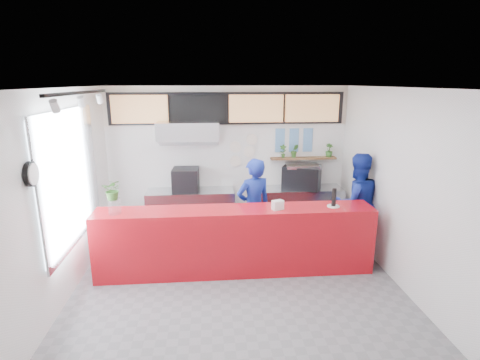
% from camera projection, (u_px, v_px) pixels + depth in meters
% --- Properties ---
extents(floor, '(5.00, 5.00, 0.00)m').
position_uv_depth(floor, '(237.00, 283.00, 5.90)').
color(floor, slate).
rests_on(floor, ground).
extents(ceiling, '(5.00, 5.00, 0.00)m').
position_uv_depth(ceiling, '(237.00, 88.00, 5.14)').
color(ceiling, silver).
extents(wall_back, '(5.00, 0.00, 5.00)m').
position_uv_depth(wall_back, '(228.00, 158.00, 7.93)').
color(wall_back, white).
rests_on(wall_back, ground).
extents(wall_left, '(0.00, 5.00, 5.00)m').
position_uv_depth(wall_left, '(62.00, 197.00, 5.31)').
color(wall_left, white).
rests_on(wall_left, ground).
extents(wall_right, '(0.00, 5.00, 5.00)m').
position_uv_depth(wall_right, '(400.00, 188.00, 5.72)').
color(wall_right, white).
rests_on(wall_right, ground).
extents(service_counter, '(4.50, 0.60, 1.10)m').
position_uv_depth(service_counter, '(235.00, 241.00, 6.15)').
color(service_counter, '#AA0C15').
rests_on(service_counter, ground).
extents(cream_band, '(5.00, 0.02, 0.80)m').
position_uv_depth(cream_band, '(228.00, 106.00, 7.64)').
color(cream_band, beige).
rests_on(cream_band, wall_back).
extents(prep_bench, '(1.80, 0.60, 0.90)m').
position_uv_depth(prep_bench, '(191.00, 211.00, 7.84)').
color(prep_bench, '#B2B5BA').
rests_on(prep_bench, ground).
extents(panini_oven, '(0.54, 0.54, 0.47)m').
position_uv_depth(panini_oven, '(186.00, 180.00, 7.66)').
color(panini_oven, black).
rests_on(panini_oven, prep_bench).
extents(extraction_hood, '(1.20, 0.70, 0.35)m').
position_uv_depth(extraction_hood, '(188.00, 130.00, 7.36)').
color(extraction_hood, '#B2B5BA').
rests_on(extraction_hood, ceiling).
extents(hood_lip, '(1.20, 0.69, 0.31)m').
position_uv_depth(hood_lip, '(189.00, 140.00, 7.41)').
color(hood_lip, '#B2B5BA').
rests_on(hood_lip, ceiling).
extents(right_bench, '(1.80, 0.60, 0.90)m').
position_uv_depth(right_bench, '(299.00, 208.00, 8.03)').
color(right_bench, '#B2B5BA').
rests_on(right_bench, ground).
extents(espresso_machine, '(0.90, 0.79, 0.48)m').
position_uv_depth(espresso_machine, '(302.00, 177.00, 7.86)').
color(espresso_machine, black).
rests_on(espresso_machine, right_bench).
extents(espresso_tray, '(0.72, 0.54, 0.06)m').
position_uv_depth(espresso_tray, '(302.00, 166.00, 7.79)').
color(espresso_tray, '#A5A8AC').
rests_on(espresso_tray, espresso_machine).
extents(herb_shelf, '(1.40, 0.18, 0.04)m').
position_uv_depth(herb_shelf, '(303.00, 158.00, 7.96)').
color(herb_shelf, brown).
rests_on(herb_shelf, wall_back).
extents(menu_board_far_left, '(1.10, 0.10, 0.55)m').
position_uv_depth(menu_board_far_left, '(140.00, 109.00, 7.40)').
color(menu_board_far_left, tan).
rests_on(menu_board_far_left, wall_back).
extents(menu_board_mid_left, '(1.10, 0.10, 0.55)m').
position_uv_depth(menu_board_mid_left, '(199.00, 109.00, 7.49)').
color(menu_board_mid_left, black).
rests_on(menu_board_mid_left, wall_back).
extents(menu_board_mid_right, '(1.10, 0.10, 0.55)m').
position_uv_depth(menu_board_mid_right, '(256.00, 108.00, 7.59)').
color(menu_board_mid_right, tan).
rests_on(menu_board_mid_right, wall_back).
extents(menu_board_far_right, '(1.10, 0.10, 0.55)m').
position_uv_depth(menu_board_far_right, '(312.00, 108.00, 7.68)').
color(menu_board_far_right, tan).
rests_on(menu_board_far_right, wall_back).
extents(soffit, '(4.80, 0.04, 0.65)m').
position_uv_depth(soffit, '(228.00, 108.00, 7.62)').
color(soffit, black).
rests_on(soffit, wall_back).
extents(window_pane, '(0.04, 2.20, 1.90)m').
position_uv_depth(window_pane, '(70.00, 178.00, 5.55)').
color(window_pane, silver).
rests_on(window_pane, wall_left).
extents(window_frame, '(0.03, 2.30, 2.00)m').
position_uv_depth(window_frame, '(72.00, 178.00, 5.56)').
color(window_frame, '#B2B5BA').
rests_on(window_frame, wall_left).
extents(wall_clock_rim, '(0.05, 0.30, 0.30)m').
position_uv_depth(wall_clock_rim, '(31.00, 174.00, 4.31)').
color(wall_clock_rim, black).
rests_on(wall_clock_rim, wall_left).
extents(wall_clock_face, '(0.02, 0.26, 0.26)m').
position_uv_depth(wall_clock_face, '(33.00, 174.00, 4.31)').
color(wall_clock_face, white).
rests_on(wall_clock_face, wall_left).
extents(track_rail, '(0.05, 2.40, 0.04)m').
position_uv_depth(track_rail, '(80.00, 93.00, 4.98)').
color(track_rail, black).
rests_on(track_rail, ceiling).
extents(dec_plate_a, '(0.24, 0.03, 0.24)m').
position_uv_depth(dec_plate_a, '(235.00, 147.00, 7.85)').
color(dec_plate_a, silver).
rests_on(dec_plate_a, wall_back).
extents(dec_plate_b, '(0.24, 0.03, 0.24)m').
position_uv_depth(dec_plate_b, '(249.00, 151.00, 7.90)').
color(dec_plate_b, silver).
rests_on(dec_plate_b, wall_back).
extents(dec_plate_c, '(0.24, 0.03, 0.24)m').
position_uv_depth(dec_plate_c, '(235.00, 161.00, 7.92)').
color(dec_plate_c, silver).
rests_on(dec_plate_c, wall_back).
extents(dec_plate_d, '(0.24, 0.03, 0.24)m').
position_uv_depth(dec_plate_d, '(252.00, 140.00, 7.84)').
color(dec_plate_d, silver).
rests_on(dec_plate_d, wall_back).
extents(photo_frame_a, '(0.20, 0.02, 0.25)m').
position_uv_depth(photo_frame_a, '(280.00, 135.00, 7.87)').
color(photo_frame_a, '#598CBF').
rests_on(photo_frame_a, wall_back).
extents(photo_frame_b, '(0.20, 0.02, 0.25)m').
position_uv_depth(photo_frame_b, '(294.00, 134.00, 7.89)').
color(photo_frame_b, '#598CBF').
rests_on(photo_frame_b, wall_back).
extents(photo_frame_c, '(0.20, 0.02, 0.25)m').
position_uv_depth(photo_frame_c, '(308.00, 134.00, 7.92)').
color(photo_frame_c, '#598CBF').
rests_on(photo_frame_c, wall_back).
extents(photo_frame_d, '(0.20, 0.02, 0.25)m').
position_uv_depth(photo_frame_d, '(280.00, 146.00, 7.93)').
color(photo_frame_d, '#598CBF').
rests_on(photo_frame_d, wall_back).
extents(photo_frame_e, '(0.20, 0.02, 0.25)m').
position_uv_depth(photo_frame_e, '(294.00, 146.00, 7.96)').
color(photo_frame_e, '#598CBF').
rests_on(photo_frame_e, wall_back).
extents(photo_frame_f, '(0.20, 0.02, 0.25)m').
position_uv_depth(photo_frame_f, '(307.00, 146.00, 7.98)').
color(photo_frame_f, '#598CBF').
rests_on(photo_frame_f, wall_back).
extents(staff_center, '(0.76, 0.62, 1.80)m').
position_uv_depth(staff_center, '(254.00, 208.00, 6.69)').
color(staff_center, navy).
rests_on(staff_center, ground).
extents(staff_right, '(0.95, 0.76, 1.86)m').
position_uv_depth(staff_right, '(356.00, 204.00, 6.80)').
color(staff_right, navy).
rests_on(staff_right, ground).
extents(herb_a, '(0.17, 0.13, 0.28)m').
position_uv_depth(herb_a, '(283.00, 151.00, 7.88)').
color(herb_a, '#2F5E21').
rests_on(herb_a, herb_shelf).
extents(herb_b, '(0.16, 0.13, 0.29)m').
position_uv_depth(herb_b, '(295.00, 151.00, 7.90)').
color(herb_b, '#2F5E21').
rests_on(herb_b, herb_shelf).
extents(herb_d, '(0.18, 0.17, 0.28)m').
position_uv_depth(herb_d, '(329.00, 150.00, 7.97)').
color(herb_d, '#2F5E21').
rests_on(herb_d, herb_shelf).
extents(glass_vase, '(0.22, 0.22, 0.24)m').
position_uv_depth(glass_vase, '(114.00, 206.00, 5.76)').
color(glass_vase, silver).
rests_on(glass_vase, service_counter).
extents(basil_vase, '(0.30, 0.26, 0.33)m').
position_uv_depth(basil_vase, '(113.00, 190.00, 5.69)').
color(basil_vase, '#2F5E21').
rests_on(basil_vase, glass_vase).
extents(napkin_holder, '(0.20, 0.16, 0.15)m').
position_uv_depth(napkin_holder, '(278.00, 205.00, 5.96)').
color(napkin_holder, silver).
rests_on(napkin_holder, service_counter).
extents(white_plate, '(0.21, 0.21, 0.02)m').
position_uv_depth(white_plate, '(333.00, 206.00, 6.12)').
color(white_plate, silver).
rests_on(white_plate, service_counter).
extents(pepper_mill, '(0.08, 0.08, 0.29)m').
position_uv_depth(pepper_mill, '(334.00, 197.00, 6.08)').
color(pepper_mill, black).
rests_on(pepper_mill, white_plate).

